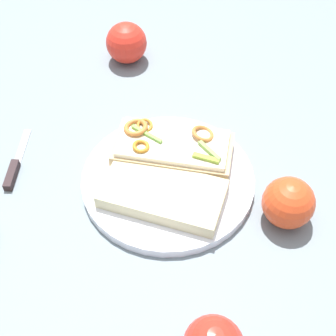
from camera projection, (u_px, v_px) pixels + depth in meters
ground_plane at (168, 183)px, 0.74m from camera, size 2.00×2.00×0.00m
plate at (168, 180)px, 0.73m from camera, size 0.26×0.26×0.02m
sandwich at (172, 148)px, 0.74m from camera, size 0.19×0.20×0.05m
bread_slice_side at (163, 194)px, 0.69m from camera, size 0.19×0.18×0.02m
apple_1 at (126, 43)px, 0.91m from camera, size 0.11×0.11×0.08m
apple_3 at (288, 203)px, 0.67m from camera, size 0.10×0.10×0.07m
knife at (15, 166)px, 0.75m from camera, size 0.12×0.08×0.01m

